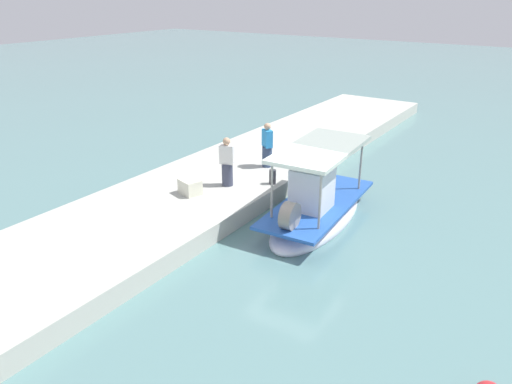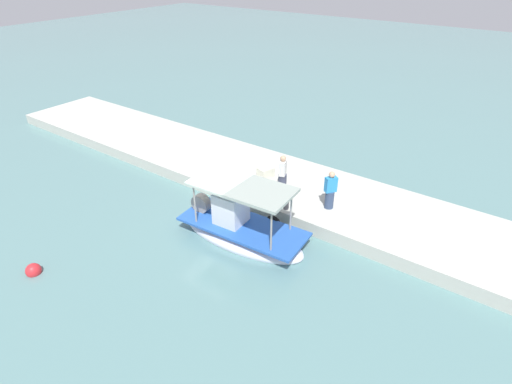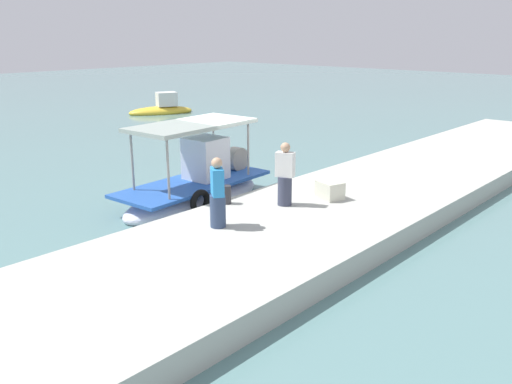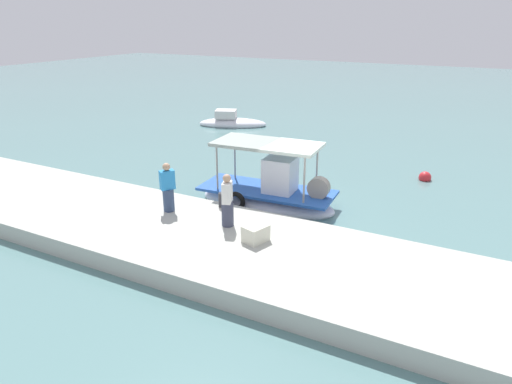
% 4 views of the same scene
% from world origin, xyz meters
% --- Properties ---
extents(ground_plane, '(120.00, 120.00, 0.00)m').
position_xyz_m(ground_plane, '(0.00, 0.00, 0.00)').
color(ground_plane, slate).
extents(dock_quay, '(36.00, 4.87, 0.59)m').
position_xyz_m(dock_quay, '(0.00, -4.24, 0.30)').
color(dock_quay, '#B9BBB0').
rests_on(dock_quay, ground_plane).
extents(main_fishing_boat, '(5.48, 2.36, 2.84)m').
position_xyz_m(main_fishing_boat, '(-1.31, -0.02, 0.46)').
color(main_fishing_boat, silver).
rests_on(main_fishing_boat, ground_plane).
extents(fisherman_near_bollard, '(0.53, 0.55, 1.70)m').
position_xyz_m(fisherman_near_bollard, '(-3.52, -3.29, 1.36)').
color(fisherman_near_bollard, '#324363').
rests_on(fisherman_near_bollard, dock_quay).
extents(fisherman_by_crate, '(0.49, 0.55, 1.72)m').
position_xyz_m(fisherman_by_crate, '(-1.12, -3.38, 1.37)').
color(fisherman_by_crate, '#393E53').
rests_on(fisherman_by_crate, dock_quay).
extents(mooring_bollard, '(0.24, 0.24, 0.51)m').
position_xyz_m(mooring_bollard, '(-2.09, -2.15, 0.85)').
color(mooring_bollard, '#2D2D33').
rests_on(mooring_bollard, dock_quay).
extents(cargo_crate, '(0.73, 0.82, 0.49)m').
position_xyz_m(cargo_crate, '(0.19, -3.95, 0.84)').
color(cargo_crate, beige).
rests_on(cargo_crate, dock_quay).
extents(marker_buoy, '(0.55, 0.55, 0.55)m').
position_xyz_m(marker_buoy, '(3.50, 5.95, 0.11)').
color(marker_buoy, red).
rests_on(marker_buoy, ground_plane).
extents(moored_boat_near, '(4.47, 3.18, 1.61)m').
position_xyz_m(moored_boat_near, '(10.05, 16.15, 0.26)').
color(moored_boat_near, gold).
rests_on(moored_boat_near, ground_plane).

